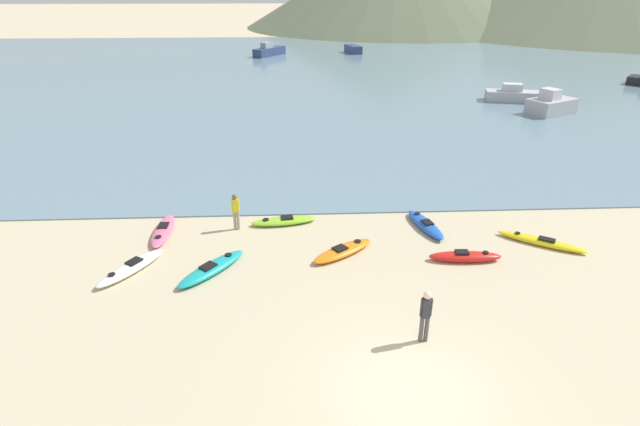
{
  "coord_description": "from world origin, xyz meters",
  "views": [
    {
      "loc": [
        -2.72,
        -9.23,
        9.32
      ],
      "look_at": [
        -1.8,
        9.33,
        0.5
      ],
      "focal_mm": 28.0,
      "sensor_mm": 36.0,
      "label": 1
    }
  ],
  "objects_px": {
    "kayak_on_sand_2": "(425,225)",
    "kayak_on_sand_6": "(212,268)",
    "kayak_on_sand_7": "(465,256)",
    "person_near_foreground": "(426,313)",
    "moored_boat_4": "(353,49)",
    "moored_boat_0": "(269,51)",
    "moored_boat_2": "(551,105)",
    "kayak_on_sand_5": "(131,267)",
    "person_near_waterline": "(236,209)",
    "kayak_on_sand_3": "(163,230)",
    "moored_boat_1": "(517,95)",
    "kayak_on_sand_4": "(284,221)",
    "kayak_on_sand_1": "(542,242)",
    "kayak_on_sand_0": "(343,251)"
  },
  "relations": [
    {
      "from": "kayak_on_sand_5",
      "to": "kayak_on_sand_2",
      "type": "bearing_deg",
      "value": 14.1
    },
    {
      "from": "kayak_on_sand_3",
      "to": "moored_boat_0",
      "type": "bearing_deg",
      "value": 87.5
    },
    {
      "from": "kayak_on_sand_3",
      "to": "kayak_on_sand_4",
      "type": "distance_m",
      "value": 4.86
    },
    {
      "from": "kayak_on_sand_4",
      "to": "moored_boat_0",
      "type": "bearing_deg",
      "value": 93.12
    },
    {
      "from": "kayak_on_sand_5",
      "to": "person_near_waterline",
      "type": "distance_m",
      "value": 4.6
    },
    {
      "from": "moored_boat_4",
      "to": "kayak_on_sand_2",
      "type": "bearing_deg",
      "value": -92.98
    },
    {
      "from": "kayak_on_sand_4",
      "to": "kayak_on_sand_5",
      "type": "height_order",
      "value": "kayak_on_sand_5"
    },
    {
      "from": "kayak_on_sand_6",
      "to": "moored_boat_4",
      "type": "relative_size",
      "value": 0.78
    },
    {
      "from": "kayak_on_sand_6",
      "to": "moored_boat_2",
      "type": "bearing_deg",
      "value": 43.66
    },
    {
      "from": "kayak_on_sand_1",
      "to": "kayak_on_sand_4",
      "type": "bearing_deg",
      "value": 167.05
    },
    {
      "from": "kayak_on_sand_1",
      "to": "moored_boat_4",
      "type": "height_order",
      "value": "moored_boat_4"
    },
    {
      "from": "kayak_on_sand_7",
      "to": "kayak_on_sand_6",
      "type": "bearing_deg",
      "value": -177.88
    },
    {
      "from": "kayak_on_sand_1",
      "to": "kayak_on_sand_4",
      "type": "xyz_separation_m",
      "value": [
        -9.93,
        2.28,
        0.01
      ]
    },
    {
      "from": "kayak_on_sand_1",
      "to": "moored_boat_2",
      "type": "bearing_deg",
      "value": 63.83
    },
    {
      "from": "kayak_on_sand_1",
      "to": "moored_boat_1",
      "type": "height_order",
      "value": "moored_boat_1"
    },
    {
      "from": "kayak_on_sand_3",
      "to": "moored_boat_1",
      "type": "xyz_separation_m",
      "value": [
        23.5,
        22.06,
        0.42
      ]
    },
    {
      "from": "kayak_on_sand_0",
      "to": "kayak_on_sand_4",
      "type": "xyz_separation_m",
      "value": [
        -2.22,
        2.64,
        -0.01
      ]
    },
    {
      "from": "person_near_foreground",
      "to": "kayak_on_sand_7",
      "type": "bearing_deg",
      "value": 59.18
    },
    {
      "from": "kayak_on_sand_5",
      "to": "moored_boat_4",
      "type": "xyz_separation_m",
      "value": [
        13.72,
        54.09,
        0.4
      ]
    },
    {
      "from": "kayak_on_sand_4",
      "to": "kayak_on_sand_7",
      "type": "distance_m",
      "value": 7.39
    },
    {
      "from": "kayak_on_sand_5",
      "to": "kayak_on_sand_0",
      "type": "bearing_deg",
      "value": 6.24
    },
    {
      "from": "kayak_on_sand_2",
      "to": "kayak_on_sand_6",
      "type": "xyz_separation_m",
      "value": [
        -8.24,
        -2.98,
        -0.0
      ]
    },
    {
      "from": "kayak_on_sand_3",
      "to": "person_near_waterline",
      "type": "xyz_separation_m",
      "value": [
        2.91,
        0.26,
        0.75
      ]
    },
    {
      "from": "kayak_on_sand_5",
      "to": "person_near_waterline",
      "type": "bearing_deg",
      "value": 42.36
    },
    {
      "from": "kayak_on_sand_6",
      "to": "moored_boat_0",
      "type": "bearing_deg",
      "value": 90.23
    },
    {
      "from": "kayak_on_sand_7",
      "to": "person_near_foreground",
      "type": "distance_m",
      "value": 5.05
    },
    {
      "from": "kayak_on_sand_3",
      "to": "kayak_on_sand_6",
      "type": "relative_size",
      "value": 1.03
    },
    {
      "from": "kayak_on_sand_2",
      "to": "moored_boat_4",
      "type": "height_order",
      "value": "moored_boat_4"
    },
    {
      "from": "person_near_waterline",
      "to": "moored_boat_2",
      "type": "bearing_deg",
      "value": 39.59
    },
    {
      "from": "kayak_on_sand_3",
      "to": "moored_boat_1",
      "type": "height_order",
      "value": "moored_boat_1"
    },
    {
      "from": "kayak_on_sand_3",
      "to": "person_near_waterline",
      "type": "relative_size",
      "value": 1.86
    },
    {
      "from": "kayak_on_sand_2",
      "to": "moored_boat_2",
      "type": "distance_m",
      "value": 22.72
    },
    {
      "from": "kayak_on_sand_1",
      "to": "moored_boat_1",
      "type": "distance_m",
      "value": 25.26
    },
    {
      "from": "kayak_on_sand_3",
      "to": "moored_boat_1",
      "type": "relative_size",
      "value": 0.55
    },
    {
      "from": "kayak_on_sand_3",
      "to": "kayak_on_sand_0",
      "type": "bearing_deg",
      "value": -15.74
    },
    {
      "from": "person_near_waterline",
      "to": "kayak_on_sand_7",
      "type": "bearing_deg",
      "value": -18.98
    },
    {
      "from": "kayak_on_sand_3",
      "to": "kayak_on_sand_5",
      "type": "bearing_deg",
      "value": -98.96
    },
    {
      "from": "kayak_on_sand_4",
      "to": "moored_boat_1",
      "type": "relative_size",
      "value": 0.53
    },
    {
      "from": "kayak_on_sand_0",
      "to": "person_near_foreground",
      "type": "relative_size",
      "value": 1.59
    },
    {
      "from": "kayak_on_sand_4",
      "to": "person_near_waterline",
      "type": "distance_m",
      "value": 2.08
    },
    {
      "from": "person_near_foreground",
      "to": "kayak_on_sand_2",
      "type": "bearing_deg",
      "value": 75.81
    },
    {
      "from": "kayak_on_sand_3",
      "to": "kayak_on_sand_7",
      "type": "relative_size",
      "value": 1.09
    },
    {
      "from": "moored_boat_0",
      "to": "moored_boat_2",
      "type": "bearing_deg",
      "value": -54.67
    },
    {
      "from": "person_near_waterline",
      "to": "kayak_on_sand_5",
      "type": "bearing_deg",
      "value": -137.64
    },
    {
      "from": "kayak_on_sand_4",
      "to": "kayak_on_sand_0",
      "type": "bearing_deg",
      "value": -49.92
    },
    {
      "from": "moored_boat_4",
      "to": "moored_boat_2",
      "type": "bearing_deg",
      "value": -71.52
    },
    {
      "from": "moored_boat_0",
      "to": "kayak_on_sand_5",
      "type": "bearing_deg",
      "value": -92.85
    },
    {
      "from": "kayak_on_sand_5",
      "to": "kayak_on_sand_3",
      "type": "bearing_deg",
      "value": 81.04
    },
    {
      "from": "kayak_on_sand_7",
      "to": "kayak_on_sand_5",
      "type": "bearing_deg",
      "value": -179.35
    },
    {
      "from": "person_near_foreground",
      "to": "kayak_on_sand_5",
      "type": "bearing_deg",
      "value": 155.92
    }
  ]
}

